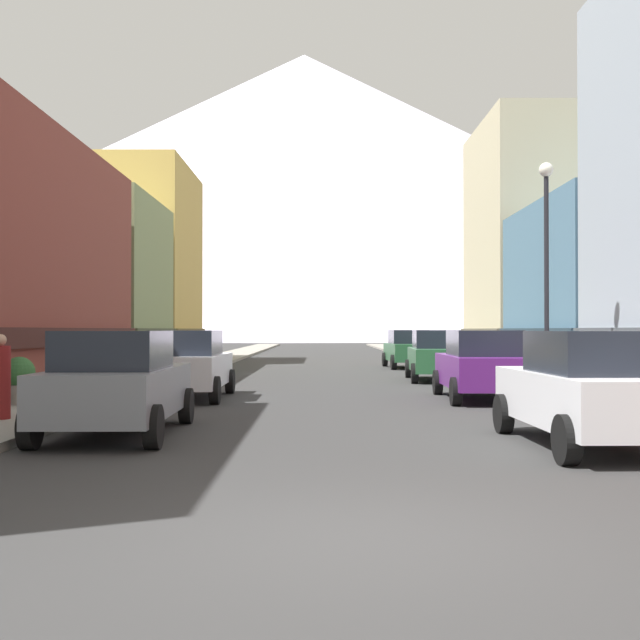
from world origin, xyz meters
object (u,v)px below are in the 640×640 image
car_right_2 (434,355)px  potted_plant_0 (553,368)px  car_left_1 (184,364)px  potted_plant_2 (15,378)px  car_left_0 (114,383)px  streetlamp_right (543,243)px  car_right_3 (405,349)px  car_right_1 (479,365)px  car_right_0 (588,388)px

car_right_2 → potted_plant_0: size_ratio=4.98×
car_left_1 → potted_plant_2: size_ratio=4.18×
car_left_0 → streetlamp_right: 11.63m
car_left_1 → potted_plant_2: 4.49m
car_right_3 → car_left_1: bearing=-114.5°
streetlamp_right → car_left_0: bearing=-144.7°
car_left_0 → car_right_2: size_ratio=0.99×
potted_plant_2 → streetlamp_right: size_ratio=0.18×
car_right_1 → car_right_0: bearing=-90.0°
car_right_1 → car_right_2: 7.83m
car_right_3 → streetlamp_right: size_ratio=0.76×
car_right_2 → potted_plant_2: size_ratio=4.26×
car_left_0 → potted_plant_0: (10.80, 11.24, -0.29)m
car_left_1 → potted_plant_0: size_ratio=4.90×
car_right_1 → potted_plant_0: car_right_1 is taller
car_right_2 → streetlamp_right: streetlamp_right is taller
car_right_3 → potted_plant_2: size_ratio=4.24×
car_right_1 → car_right_3: size_ratio=0.99×
car_right_1 → potted_plant_2: bearing=-165.7°
car_left_1 → potted_plant_2: bearing=-135.5°
car_right_0 → potted_plant_2: car_right_0 is taller
car_right_0 → car_right_2: bearing=90.0°
car_left_0 → car_left_1: (-0.00, 7.21, 0.00)m
car_right_1 → streetlamp_right: bearing=-12.3°
car_left_1 → potted_plant_0: car_left_1 is taller
car_left_0 → car_right_3: size_ratio=0.99×
car_right_0 → car_right_3: 25.21m
car_right_0 → car_right_1: size_ratio=1.00×
car_right_2 → car_left_0: bearing=-117.4°
potted_plant_0 → car_right_3: bearing=104.3°
potted_plant_0 → car_right_0: bearing=-104.2°
car_left_0 → car_right_0: size_ratio=1.00×
car_left_0 → car_right_0: (7.60, -1.36, 0.00)m
car_left_1 → car_right_0: 11.46m
potted_plant_0 → potted_plant_2: potted_plant_2 is taller
car_left_1 → car_right_1: 7.61m
car_left_0 → car_right_2: bearing=62.6°
car_left_1 → car_left_0: bearing=-90.0°
potted_plant_0 → streetlamp_right: streetlamp_right is taller
car_left_0 → car_right_3: 25.03m
car_left_0 → potted_plant_2: car_left_0 is taller
car_left_1 → car_right_2: bearing=44.3°
car_right_0 → car_left_1: bearing=131.6°
car_right_0 → car_left_0: bearing=169.8°
car_left_1 → car_right_2: same height
potted_plant_0 → streetlamp_right: size_ratio=0.15×
car_right_2 → car_right_3: (-0.01, 9.20, 0.00)m
potted_plant_2 → streetlamp_right: (12.35, 2.41, 3.25)m
car_left_1 → car_right_1: size_ratio=0.99×
car_left_0 → car_right_1: same height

